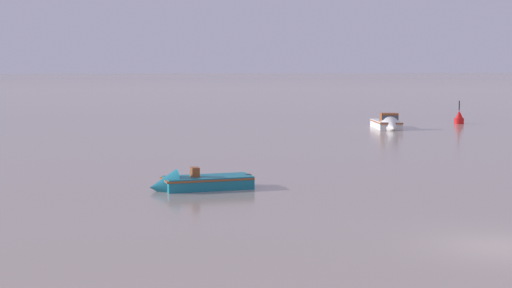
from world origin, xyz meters
TOP-DOWN VIEW (x-y plane):
  - ground_plane at (0.00, 0.00)m, footprint 800.00×800.00m
  - motorboat_moored_2 at (-8.58, 12.43)m, footprint 4.72×2.33m
  - motorboat_moored_3 at (9.81, 42.63)m, footprint 2.37×5.51m
  - channel_buoy at (17.99, 47.32)m, footprint 0.90×0.90m

SIDE VIEW (x-z plane):
  - ground_plane at x=0.00m, z-range 0.00..0.00m
  - motorboat_moored_2 at x=-8.58m, z-range -0.56..0.99m
  - motorboat_moored_3 at x=9.81m, z-range -0.71..1.32m
  - channel_buoy at x=17.99m, z-range -0.69..1.61m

